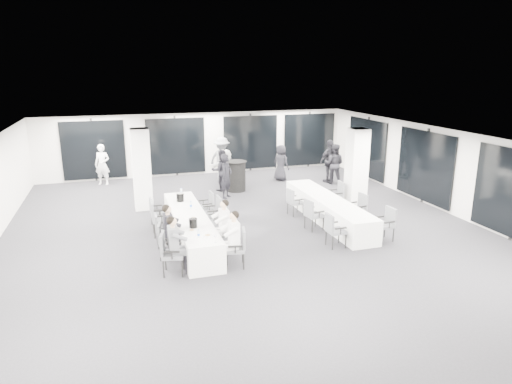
% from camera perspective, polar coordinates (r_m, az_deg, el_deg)
% --- Properties ---
extents(room, '(14.04, 16.04, 2.84)m').
position_cam_1_polar(room, '(14.71, 0.89, 2.05)').
color(room, '#222227').
rests_on(room, ground).
extents(column_left, '(0.60, 0.60, 2.80)m').
position_cam_1_polar(column_left, '(16.07, -14.11, 2.77)').
color(column_left, white).
rests_on(column_left, floor).
extents(column_right, '(0.60, 0.60, 2.80)m').
position_cam_1_polar(column_right, '(15.93, 12.44, 2.77)').
color(column_right, white).
rests_on(column_right, floor).
extents(banquet_table_main, '(0.90, 5.00, 0.75)m').
position_cam_1_polar(banquet_table_main, '(13.12, -8.20, -4.39)').
color(banquet_table_main, silver).
rests_on(banquet_table_main, floor).
extents(banquet_table_side, '(0.90, 5.00, 0.75)m').
position_cam_1_polar(banquet_table_side, '(14.78, 8.91, -2.15)').
color(banquet_table_side, silver).
rests_on(banquet_table_side, floor).
extents(cocktail_table, '(0.86, 0.86, 1.20)m').
position_cam_1_polar(cocktail_table, '(18.11, -2.52, 2.03)').
color(cocktail_table, black).
rests_on(cocktail_table, floor).
extents(chair_main_left_near, '(0.61, 0.65, 1.02)m').
position_cam_1_polar(chair_main_left_near, '(11.02, -10.81, -7.25)').
color(chair_main_left_near, '#4E5055').
rests_on(chair_main_left_near, floor).
extents(chair_main_left_second, '(0.54, 0.58, 0.92)m').
position_cam_1_polar(chair_main_left_second, '(11.95, -11.32, -5.75)').
color(chair_main_left_second, '#4E5055').
rests_on(chair_main_left_second, floor).
extents(chair_main_left_mid, '(0.48, 0.53, 0.92)m').
position_cam_1_polar(chair_main_left_mid, '(12.74, -11.74, -4.45)').
color(chair_main_left_mid, '#4E5055').
rests_on(chair_main_left_mid, floor).
extents(chair_main_left_fourth, '(0.53, 0.59, 1.03)m').
position_cam_1_polar(chair_main_left_fourth, '(13.54, -12.17, -3.00)').
color(chair_main_left_fourth, '#4E5055').
rests_on(chair_main_left_fourth, floor).
extents(chair_main_left_far, '(0.48, 0.53, 0.90)m').
position_cam_1_polar(chair_main_left_far, '(14.38, -12.44, -2.24)').
color(chair_main_left_far, '#4E5055').
rests_on(chair_main_left_far, floor).
extents(chair_main_right_near, '(0.58, 0.61, 0.96)m').
position_cam_1_polar(chair_main_right_near, '(11.24, -2.23, -6.70)').
color(chair_main_right_near, '#4E5055').
rests_on(chair_main_right_near, floor).
extents(chair_main_right_second, '(0.51, 0.55, 0.90)m').
position_cam_1_polar(chair_main_right_second, '(12.20, -3.53, -5.08)').
color(chair_main_right_second, '#4E5055').
rests_on(chair_main_right_second, floor).
extents(chair_main_right_mid, '(0.55, 0.61, 1.03)m').
position_cam_1_polar(chair_main_right_mid, '(13.04, -4.47, -3.39)').
color(chair_main_right_mid, '#4E5055').
rests_on(chair_main_right_mid, floor).
extents(chair_main_right_fourth, '(0.53, 0.59, 1.02)m').
position_cam_1_polar(chair_main_right_fourth, '(13.82, -5.25, -2.37)').
color(chair_main_right_fourth, '#4E5055').
rests_on(chair_main_right_fourth, floor).
extents(chair_main_right_far, '(0.49, 0.54, 0.91)m').
position_cam_1_polar(chair_main_right_far, '(14.73, -6.06, -1.51)').
color(chair_main_right_far, '#4E5055').
rests_on(chair_main_right_far, floor).
extents(chair_side_left_near, '(0.48, 0.54, 0.94)m').
position_cam_1_polar(chair_side_left_near, '(12.60, 9.67, -4.49)').
color(chair_side_left_near, '#4E5055').
rests_on(chair_side_left_near, floor).
extents(chair_side_left_mid, '(0.56, 0.59, 0.95)m').
position_cam_1_polar(chair_side_left_mid, '(13.82, 7.02, -2.59)').
color(chair_side_left_mid, '#4E5055').
rests_on(chair_side_left_mid, floor).
extents(chair_side_left_far, '(0.52, 0.55, 0.89)m').
position_cam_1_polar(chair_side_left_far, '(15.15, 4.72, -1.04)').
color(chair_side_left_far, '#4E5055').
rests_on(chair_side_left_far, floor).
extents(chair_side_right_near, '(0.51, 0.56, 0.95)m').
position_cam_1_polar(chair_side_right_near, '(13.43, 15.98, -3.60)').
color(chair_side_right_near, '#4E5055').
rests_on(chair_side_right_near, floor).
extents(chair_side_right_mid, '(0.53, 0.57, 0.95)m').
position_cam_1_polar(chair_side_right_mid, '(14.67, 12.75, -1.80)').
color(chair_side_right_mid, '#4E5055').
rests_on(chair_side_right_mid, floor).
extents(chair_side_right_far, '(0.53, 0.58, 0.98)m').
position_cam_1_polar(chair_side_right_far, '(15.94, 10.08, -0.22)').
color(chair_side_right_far, '#4E5055').
rests_on(chair_side_right_far, floor).
extents(seated_guest_a, '(0.50, 0.38, 1.44)m').
position_cam_1_polar(seated_guest_a, '(10.93, -9.97, -6.09)').
color(seated_guest_a, '#5C5E64').
rests_on(seated_guest_a, floor).
extents(seated_guest_b, '(0.50, 0.38, 1.44)m').
position_cam_1_polar(seated_guest_b, '(11.86, -10.60, -4.41)').
color(seated_guest_b, black).
rests_on(seated_guest_b, floor).
extents(seated_guest_c, '(0.50, 0.38, 1.44)m').
position_cam_1_polar(seated_guest_c, '(11.13, -3.09, -5.49)').
color(seated_guest_c, white).
rests_on(seated_guest_c, floor).
extents(seated_guest_d, '(0.50, 0.38, 1.44)m').
position_cam_1_polar(seated_guest_d, '(12.06, -4.28, -3.84)').
color(seated_guest_d, white).
rests_on(seated_guest_d, floor).
extents(standing_guest_a, '(0.87, 0.89, 1.89)m').
position_cam_1_polar(standing_guest_a, '(17.09, -3.74, 2.37)').
color(standing_guest_a, black).
rests_on(standing_guest_a, floor).
extents(standing_guest_b, '(0.92, 0.59, 1.86)m').
position_cam_1_polar(standing_guest_b, '(18.11, -4.37, 3.05)').
color(standing_guest_b, black).
rests_on(standing_guest_b, floor).
extents(standing_guest_c, '(1.46, 1.50, 2.14)m').
position_cam_1_polar(standing_guest_c, '(19.75, -4.30, 4.49)').
color(standing_guest_c, '#5C5E64').
rests_on(standing_guest_c, floor).
extents(standing_guest_d, '(1.36, 0.98, 2.08)m').
position_cam_1_polar(standing_guest_d, '(19.65, 9.25, 4.19)').
color(standing_guest_d, black).
rests_on(standing_guest_d, floor).
extents(standing_guest_e, '(0.90, 1.00, 1.77)m').
position_cam_1_polar(standing_guest_e, '(19.76, 3.12, 3.96)').
color(standing_guest_e, black).
rests_on(standing_guest_e, floor).
extents(standing_guest_f, '(1.67, 0.87, 1.73)m').
position_cam_1_polar(standing_guest_f, '(18.92, -3.72, 3.39)').
color(standing_guest_f, white).
rests_on(standing_guest_f, floor).
extents(standing_guest_g, '(0.86, 0.78, 1.93)m').
position_cam_1_polar(standing_guest_g, '(20.06, -18.69, 3.58)').
color(standing_guest_g, white).
rests_on(standing_guest_g, floor).
extents(standing_guest_h, '(1.08, 1.01, 1.92)m').
position_cam_1_polar(standing_guest_h, '(19.41, 9.76, 3.80)').
color(standing_guest_h, black).
rests_on(standing_guest_h, floor).
extents(ice_bucket_near, '(0.21, 0.21, 0.24)m').
position_cam_1_polar(ice_bucket_near, '(11.93, -7.87, -3.86)').
color(ice_bucket_near, black).
rests_on(ice_bucket_near, banquet_table_main).
extents(ice_bucket_far, '(0.23, 0.23, 0.26)m').
position_cam_1_polar(ice_bucket_far, '(14.30, -9.46, -0.65)').
color(ice_bucket_far, black).
rests_on(ice_bucket_far, banquet_table_main).
extents(water_bottle_a, '(0.06, 0.06, 0.20)m').
position_cam_1_polar(water_bottle_a, '(11.22, -7.20, -5.21)').
color(water_bottle_a, silver).
rests_on(water_bottle_a, banquet_table_main).
extents(water_bottle_b, '(0.07, 0.07, 0.22)m').
position_cam_1_polar(water_bottle_b, '(13.52, -8.15, -1.62)').
color(water_bottle_b, silver).
rests_on(water_bottle_b, banquet_table_main).
extents(water_bottle_c, '(0.07, 0.07, 0.21)m').
position_cam_1_polar(water_bottle_c, '(15.01, -9.33, 0.03)').
color(water_bottle_c, silver).
rests_on(water_bottle_c, banquet_table_main).
extents(plate_a, '(0.19, 0.19, 0.03)m').
position_cam_1_polar(plate_a, '(11.75, -8.04, -4.74)').
color(plate_a, white).
rests_on(plate_a, banquet_table_main).
extents(plate_b, '(0.22, 0.22, 0.03)m').
position_cam_1_polar(plate_b, '(11.36, -6.06, -5.39)').
color(plate_b, white).
rests_on(plate_b, banquet_table_main).
extents(plate_c, '(0.21, 0.21, 0.03)m').
position_cam_1_polar(plate_c, '(12.68, -7.81, -3.21)').
color(plate_c, white).
rests_on(plate_c, banquet_table_main).
extents(wine_glass, '(0.08, 0.08, 0.21)m').
position_cam_1_polar(wine_glass, '(10.85, -5.12, -5.54)').
color(wine_glass, silver).
rests_on(wine_glass, banquet_table_main).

